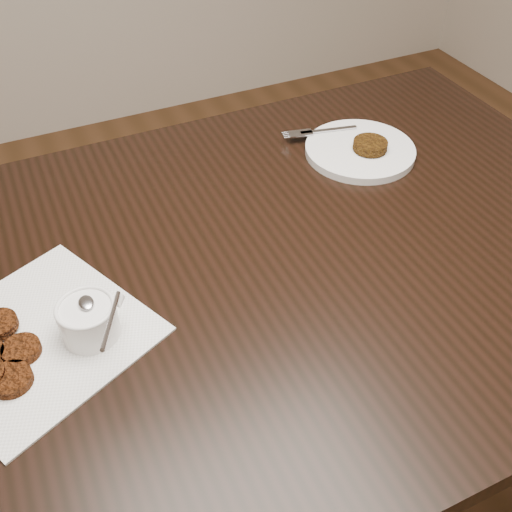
{
  "coord_description": "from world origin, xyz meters",
  "views": [
    {
      "loc": [
        -0.32,
        -0.53,
        1.41
      ],
      "look_at": [
        -0.04,
        0.07,
        0.8
      ],
      "focal_mm": 41.54,
      "sensor_mm": 36.0,
      "label": 1
    }
  ],
  "objects_px": {
    "table": "(247,395)",
    "plate_with_patty": "(360,147)",
    "sauce_ramekin": "(84,306)",
    "napkin": "(38,337)"
  },
  "relations": [
    {
      "from": "table",
      "to": "plate_with_patty",
      "type": "xyz_separation_m",
      "value": [
        0.35,
        0.2,
        0.39
      ]
    },
    {
      "from": "table",
      "to": "sauce_ramekin",
      "type": "xyz_separation_m",
      "value": [
        -0.26,
        -0.05,
        0.44
      ]
    },
    {
      "from": "table",
      "to": "plate_with_patty",
      "type": "height_order",
      "value": "plate_with_patty"
    },
    {
      "from": "napkin",
      "to": "sauce_ramekin",
      "type": "bearing_deg",
      "value": -21.34
    },
    {
      "from": "table",
      "to": "plate_with_patty",
      "type": "bearing_deg",
      "value": 29.87
    },
    {
      "from": "table",
      "to": "napkin",
      "type": "relative_size",
      "value": 5.16
    },
    {
      "from": "sauce_ramekin",
      "to": "plate_with_patty",
      "type": "height_order",
      "value": "sauce_ramekin"
    },
    {
      "from": "sauce_ramekin",
      "to": "table",
      "type": "bearing_deg",
      "value": 9.88
    },
    {
      "from": "plate_with_patty",
      "to": "napkin",
      "type": "bearing_deg",
      "value": -162.37
    },
    {
      "from": "napkin",
      "to": "plate_with_patty",
      "type": "distance_m",
      "value": 0.71
    }
  ]
}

